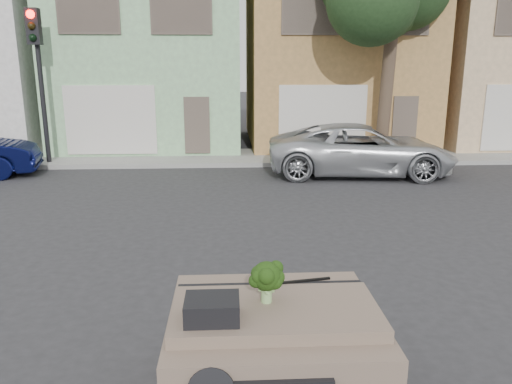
{
  "coord_description": "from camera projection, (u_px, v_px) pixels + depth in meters",
  "views": [
    {
      "loc": [
        -0.41,
        -7.36,
        3.29
      ],
      "look_at": [
        0.02,
        0.5,
        1.3
      ],
      "focal_mm": 35.0,
      "sensor_mm": 36.0,
      "label": 1
    }
  ],
  "objects": [
    {
      "name": "ground_plane",
      "position": [
        257.0,
        279.0,
        7.95
      ],
      "size": [
        120.0,
        120.0,
        0.0
      ],
      "primitive_type": "plane",
      "color": "#303033",
      "rests_on": "ground"
    },
    {
      "name": "sidewalk",
      "position": [
        241.0,
        157.0,
        18.09
      ],
      "size": [
        40.0,
        3.0,
        0.15
      ],
      "primitive_type": "cube",
      "color": "gray",
      "rests_on": "ground"
    },
    {
      "name": "townhouse_mint",
      "position": [
        154.0,
        54.0,
        20.88
      ],
      "size": [
        7.2,
        8.2,
        7.55
      ],
      "primitive_type": "cube",
      "color": "#97CC93",
      "rests_on": "ground"
    },
    {
      "name": "townhouse_tan",
      "position": [
        331.0,
        54.0,
        21.27
      ],
      "size": [
        7.2,
        8.2,
        7.55
      ],
      "primitive_type": "cube",
      "color": "#B0844A",
      "rests_on": "ground"
    },
    {
      "name": "townhouse_beige",
      "position": [
        502.0,
        55.0,
        21.67
      ],
      "size": [
        7.2,
        8.2,
        7.55
      ],
      "primitive_type": "cube",
      "color": "#D6B387",
      "rests_on": "ground"
    },
    {
      "name": "silver_pickup",
      "position": [
        360.0,
        175.0,
        15.59
      ],
      "size": [
        5.92,
        3.19,
        1.58
      ],
      "primitive_type": "imported",
      "rotation": [
        0.0,
        0.0,
        1.47
      ],
      "color": "silver",
      "rests_on": "ground"
    },
    {
      "name": "traffic_signal",
      "position": [
        41.0,
        90.0,
        16.18
      ],
      "size": [
        0.4,
        0.4,
        5.1
      ],
      "primitive_type": "cube",
      "color": "black",
      "rests_on": "ground"
    },
    {
      "name": "tree_near",
      "position": [
        390.0,
        37.0,
        16.66
      ],
      "size": [
        4.4,
        4.0,
        8.5
      ],
      "primitive_type": "cube",
      "color": "#1E371A",
      "rests_on": "ground"
    },
    {
      "name": "car_dashboard",
      "position": [
        274.0,
        352.0,
        4.91
      ],
      "size": [
        2.0,
        1.8,
        1.12
      ],
      "primitive_type": "cube",
      "color": "#776353",
      "rests_on": "ground"
    },
    {
      "name": "instrument_hump",
      "position": [
        212.0,
        309.0,
        4.37
      ],
      "size": [
        0.48,
        0.38,
        0.2
      ],
      "primitive_type": "cube",
      "color": "black",
      "rests_on": "car_dashboard"
    },
    {
      "name": "wiper_arm",
      "position": [
        298.0,
        281.0,
        5.15
      ],
      "size": [
        0.69,
        0.15,
        0.02
      ],
      "primitive_type": "cube",
      "rotation": [
        0.0,
        0.0,
        0.17
      ],
      "color": "black",
      "rests_on": "car_dashboard"
    },
    {
      "name": "broccoli",
      "position": [
        267.0,
        282.0,
        4.68
      ],
      "size": [
        0.48,
        0.48,
        0.41
      ],
      "primitive_type": "cube",
      "rotation": [
        0.0,
        0.0,
        0.74
      ],
      "color": "black",
      "rests_on": "car_dashboard"
    }
  ]
}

